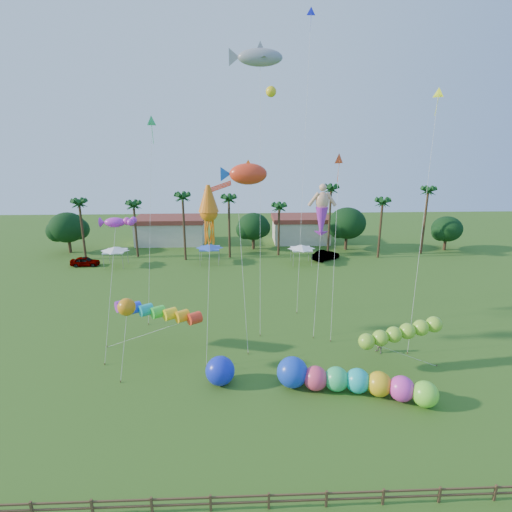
{
  "coord_description": "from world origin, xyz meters",
  "views": [
    {
      "loc": [
        -1.34,
        -22.14,
        18.46
      ],
      "look_at": [
        0.0,
        10.0,
        9.0
      ],
      "focal_mm": 28.0,
      "sensor_mm": 36.0,
      "label": 1
    }
  ],
  "objects_px": {
    "spectator_b": "(380,345)",
    "blue_ball": "(220,371)",
    "car_a": "(85,261)",
    "car_b": "(326,255)",
    "caterpillar_inflatable": "(348,381)"
  },
  "relations": [
    {
      "from": "caterpillar_inflatable",
      "to": "blue_ball",
      "type": "height_order",
      "value": "caterpillar_inflatable"
    },
    {
      "from": "spectator_b",
      "to": "caterpillar_inflatable",
      "type": "height_order",
      "value": "caterpillar_inflatable"
    },
    {
      "from": "car_a",
      "to": "blue_ball",
      "type": "relative_size",
      "value": 1.83
    },
    {
      "from": "caterpillar_inflatable",
      "to": "blue_ball",
      "type": "bearing_deg",
      "value": -173.24
    },
    {
      "from": "spectator_b",
      "to": "caterpillar_inflatable",
      "type": "xyz_separation_m",
      "value": [
        -4.36,
        -5.65,
        0.17
      ]
    },
    {
      "from": "spectator_b",
      "to": "blue_ball",
      "type": "distance_m",
      "value": 14.62
    },
    {
      "from": "spectator_b",
      "to": "caterpillar_inflatable",
      "type": "relative_size",
      "value": 0.14
    },
    {
      "from": "caterpillar_inflatable",
      "to": "blue_ball",
      "type": "xyz_separation_m",
      "value": [
        -9.67,
        1.55,
        0.14
      ]
    },
    {
      "from": "car_a",
      "to": "spectator_b",
      "type": "distance_m",
      "value": 44.85
    },
    {
      "from": "car_b",
      "to": "car_a",
      "type": "bearing_deg",
      "value": 59.41
    },
    {
      "from": "car_a",
      "to": "spectator_b",
      "type": "xyz_separation_m",
      "value": [
        35.77,
        -27.06,
        0.12
      ]
    },
    {
      "from": "car_b",
      "to": "spectator_b",
      "type": "xyz_separation_m",
      "value": [
        -1.17,
        -28.64,
        0.06
      ]
    },
    {
      "from": "car_a",
      "to": "blue_ball",
      "type": "distance_m",
      "value": 37.99
    },
    {
      "from": "car_a",
      "to": "caterpillar_inflatable",
      "type": "relative_size",
      "value": 0.36
    },
    {
      "from": "car_b",
      "to": "blue_ball",
      "type": "distance_m",
      "value": 36.1
    }
  ]
}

